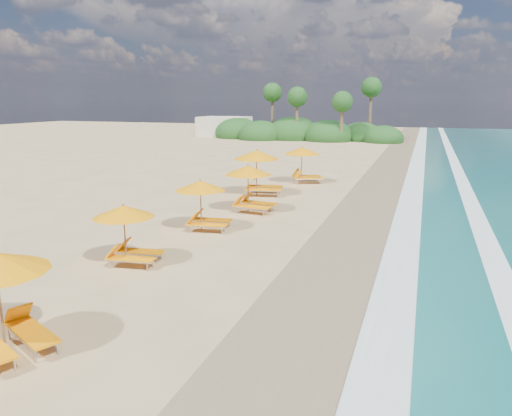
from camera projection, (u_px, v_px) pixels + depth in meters
The scene contains 11 objects.
ground at pixel (256, 238), 18.67m from camera, with size 160.00×160.00×0.00m, color tan.
wet_sand at pixel (359, 248), 17.36m from camera, with size 4.00×160.00×0.01m, color #887851.
surf_foam at pixel (437, 255), 16.47m from camera, with size 4.00×160.00×0.01m.
station_1 at pixel (2, 296), 10.00m from camera, with size 2.96×2.93×2.26m.
station_2 at pixel (129, 231), 15.48m from camera, with size 2.40×2.28×2.03m.
station_3 at pixel (205, 202), 19.57m from camera, with size 2.52×2.40×2.13m.
station_4 at pixel (251, 185), 22.72m from camera, with size 2.63×2.47×2.30m.
station_5 at pixel (260, 169), 26.71m from camera, with size 3.15×3.02×2.61m.
station_6 at pixel (305, 162), 30.67m from camera, with size 3.11×3.09×2.38m.
treeline at pixel (300, 132), 63.48m from camera, with size 25.80×8.80×9.74m.
beach_building at pixel (224, 126), 69.61m from camera, with size 7.00×5.00×2.80m, color beige.
Camera 1 is at (6.00, -16.89, 5.33)m, focal length 33.30 mm.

